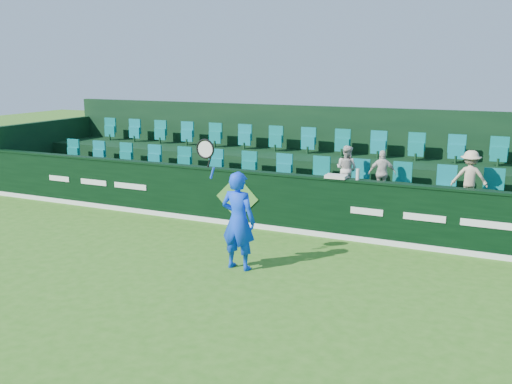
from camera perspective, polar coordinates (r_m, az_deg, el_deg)
The scene contains 13 objects.
ground at distance 10.50m, azimuth -11.54°, elevation -8.69°, with size 60.00×60.00×0.00m, color #306E1A.
sponsor_hoarding at distance 13.57m, azimuth -1.67°, elevation -0.57°, with size 16.00×0.25×1.35m.
stand_tier_front at distance 14.60m, azimuth 0.25°, elevation -0.73°, with size 16.00×2.00×0.80m, color black.
stand_tier_back at distance 16.25m, azimuth 3.04°, elevation 1.54°, with size 16.00×1.80×1.30m, color black.
stand_rear at distance 16.56m, azimuth 3.64°, elevation 3.73°, with size 16.00×4.10×2.60m.
seat_row_front at distance 14.81m, azimuth 0.90°, elevation 2.24°, with size 13.50×0.50×0.60m, color #0B706B.
seat_row_back at distance 16.37m, azimuth 3.47°, elevation 4.98°, with size 13.50×0.50×0.60m, color #0B706B.
tennis_player at distance 10.61m, azimuth -1.82°, elevation -2.81°, with size 1.21×0.48×2.49m.
spectator_left at distance 13.65m, azimuth 9.03°, elevation 2.29°, with size 0.54×0.42×1.12m, color beige.
spectator_middle at distance 13.46m, azimuth 12.51°, elevation 1.86°, with size 0.62×0.26×1.05m, color silver.
spectator_right at distance 13.19m, azimuth 20.59°, elevation 1.39°, with size 0.76×0.43×1.17m, color beige.
towel at distance 12.56m, azimuth 8.03°, elevation 1.55°, with size 0.46×0.30×0.07m, color silver.
drinks_bottle at distance 12.42m, azimuth 10.14°, elevation 1.76°, with size 0.08×0.08×0.24m, color silver.
Camera 1 is at (5.90, -7.82, 3.77)m, focal length 40.00 mm.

